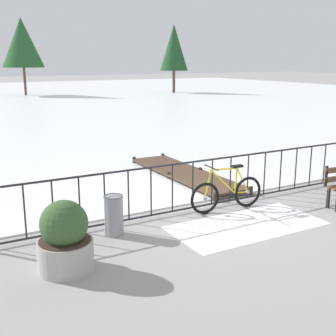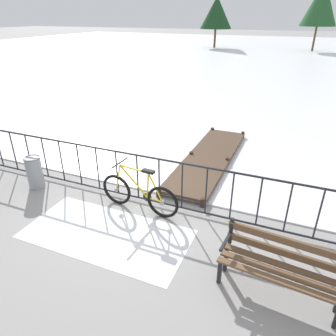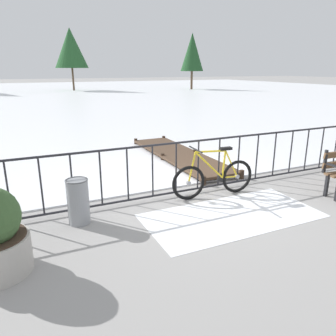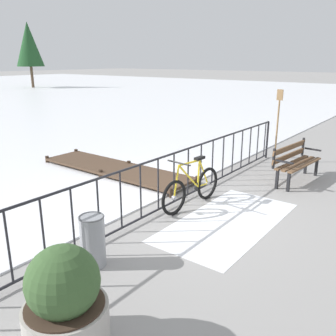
{
  "view_description": "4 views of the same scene",
  "coord_description": "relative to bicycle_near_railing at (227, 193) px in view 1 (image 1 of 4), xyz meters",
  "views": [
    {
      "loc": [
        -5.22,
        -7.37,
        3.06
      ],
      "look_at": [
        -0.86,
        0.36,
        0.89
      ],
      "focal_mm": 47.55,
      "sensor_mm": 36.0,
      "label": 1
    },
    {
      "loc": [
        2.71,
        -4.82,
        3.51
      ],
      "look_at": [
        0.74,
        -0.17,
        0.99
      ],
      "focal_mm": 33.01,
      "sensor_mm": 36.0,
      "label": 2
    },
    {
      "loc": [
        -3.13,
        -5.3,
        2.37
      ],
      "look_at": [
        -0.86,
        -0.45,
        0.74
      ],
      "focal_mm": 35.09,
      "sensor_mm": 36.0,
      "label": 3
    },
    {
      "loc": [
        -5.31,
        -3.89,
        2.74
      ],
      "look_at": [
        0.31,
        0.38,
        0.62
      ],
      "focal_mm": 38.88,
      "sensor_mm": 36.0,
      "label": 4
    }
  ],
  "objects": [
    {
      "name": "ground_plane",
      "position": [
        -0.18,
        0.3,
        -0.37
      ],
      "size": [
        160.0,
        160.0,
        0.0
      ],
      "primitive_type": "plane",
      "color": "gray"
    },
    {
      "name": "snow_patch",
      "position": [
        -0.2,
        -0.9,
        -0.36
      ],
      "size": [
        2.96,
        1.45,
        0.01
      ],
      "primitive_type": "cube",
      "color": "white",
      "rests_on": "ground"
    },
    {
      "name": "railing_fence",
      "position": [
        -0.18,
        0.3,
        0.19
      ],
      "size": [
        9.06,
        0.06,
        1.07
      ],
      "color": "#232328",
      "rests_on": "ground"
    },
    {
      "name": "bicycle_near_railing",
      "position": [
        0.0,
        0.0,
        0.0
      ],
      "size": [
        1.71,
        0.52,
        0.97
      ],
      "color": "black",
      "rests_on": "ground"
    },
    {
      "name": "planter_with_shrub",
      "position": [
        -3.72,
        -1.01,
        0.12
      ],
      "size": [
        0.83,
        0.83,
        1.08
      ],
      "color": "#ADA8A0",
      "rests_on": "ground"
    },
    {
      "name": "trash_bin",
      "position": [
        -2.56,
        -0.09,
        0.0
      ],
      "size": [
        0.35,
        0.35,
        0.73
      ],
      "color": "gray",
      "rests_on": "ground"
    },
    {
      "name": "wooden_dock",
      "position": [
        0.64,
        2.71,
        -0.25
      ],
      "size": [
        1.1,
        4.33,
        0.2
      ],
      "color": "#4C3828",
      "rests_on": "ground"
    },
    {
      "name": "tree_far_west",
      "position": [
        3.03,
        33.07,
        4.08
      ],
      "size": [
        3.51,
        3.51,
        6.5
      ],
      "color": "brown",
      "rests_on": "ground"
    },
    {
      "name": "tree_centre",
      "position": [
        15.86,
        29.5,
        3.74
      ],
      "size": [
        2.59,
        2.59,
        6.18
      ],
      "color": "brown",
      "rests_on": "ground"
    }
  ]
}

